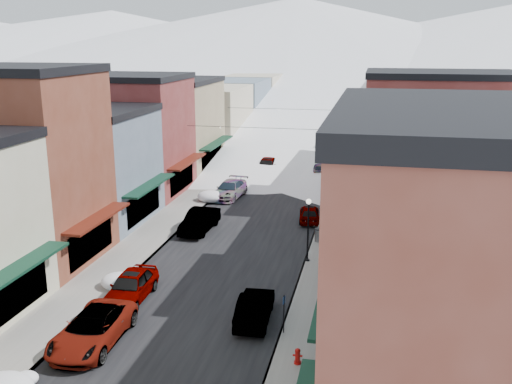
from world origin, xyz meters
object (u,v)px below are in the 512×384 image
at_px(car_silver_sedan, 131,286).
at_px(trash_can, 318,235).
at_px(car_green_sedan, 255,307).
at_px(streetlamp_near, 308,222).
at_px(car_white_suv, 93,329).
at_px(car_dark_hatch, 200,221).
at_px(fire_hydrant, 298,357).

relative_size(car_silver_sedan, trash_can, 5.05).
xyz_separation_m(car_green_sedan, streetlamp_near, (1.70, 8.37, 2.03)).
relative_size(car_white_suv, car_dark_hatch, 1.12).
bearing_deg(car_white_suv, car_dark_hatch, 88.82).
height_order(car_silver_sedan, car_green_sedan, car_silver_sedan).
bearing_deg(trash_can, car_dark_hatch, 174.70).
height_order(car_white_suv, car_dark_hatch, car_dark_hatch).
height_order(fire_hydrant, trash_can, trash_can).
bearing_deg(car_dark_hatch, trash_can, -2.52).
height_order(car_green_sedan, streetlamp_near, streetlamp_near).
distance_m(car_silver_sedan, car_dark_hatch, 12.04).
bearing_deg(fire_hydrant, car_green_sedan, 125.70).
height_order(car_white_suv, fire_hydrant, car_white_suv).
relative_size(car_green_sedan, fire_hydrant, 6.05).
bearing_deg(streetlamp_near, trash_can, 85.26).
xyz_separation_m(car_white_suv, streetlamp_near, (8.70, 12.25, 1.99)).
distance_m(car_dark_hatch, trash_can, 9.06).
distance_m(car_silver_sedan, trash_can, 14.51).
height_order(car_silver_sedan, fire_hydrant, car_silver_sedan).
relative_size(car_white_suv, fire_hydrant, 7.58).
bearing_deg(car_dark_hatch, car_silver_sedan, -88.24).
bearing_deg(fire_hydrant, streetlamp_near, 94.86).
xyz_separation_m(car_dark_hatch, streetlamp_near, (8.70, -4.64, 1.95)).
distance_m(car_green_sedan, trash_can, 12.34).
bearing_deg(streetlamp_near, car_silver_sedan, -140.34).
height_order(car_green_sedan, fire_hydrant, car_green_sedan).
xyz_separation_m(car_white_suv, car_silver_sedan, (-0.21, 4.86, 0.03)).
distance_m(car_white_suv, car_dark_hatch, 16.89).
bearing_deg(car_white_suv, fire_hydrant, -0.76).
bearing_deg(car_white_suv, trash_can, 59.51).
height_order(car_dark_hatch, trash_can, car_dark_hatch).
bearing_deg(car_green_sedan, car_white_suv, 25.60).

